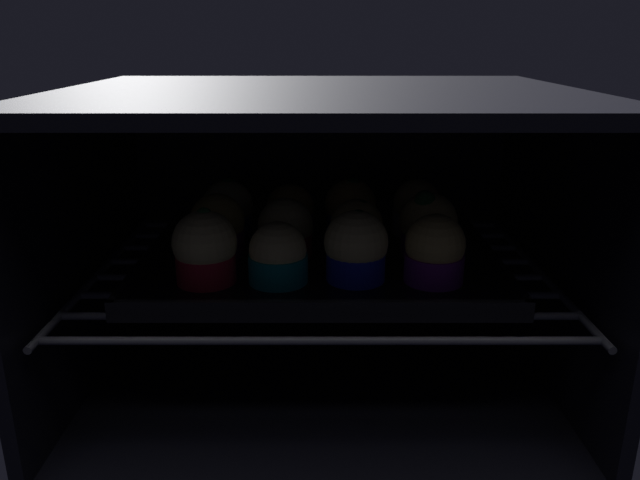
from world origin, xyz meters
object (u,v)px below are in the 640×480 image
(muffin_row0_col3, at_px, (435,251))
(muffin_row1_col1, at_px, (285,231))
(muffin_row2_col3, at_px, (416,209))
(muffin_row2_col1, at_px, (290,213))
(muffin_row2_col0, at_px, (228,210))
(baking_tray, at_px, (320,258))
(muffin_row0_col0, at_px, (205,249))
(muffin_row0_col2, at_px, (356,248))
(muffin_row0_col1, at_px, (278,257))
(muffin_row2_col2, at_px, (350,209))
(muffin_row1_col3, at_px, (428,226))
(muffin_row1_col2, at_px, (357,230))
(muffin_row1_col0, at_px, (218,227))

(muffin_row0_col3, distance_m, muffin_row1_col1, 0.19)
(muffin_row2_col3, bearing_deg, muffin_row2_col1, -178.15)
(muffin_row2_col0, bearing_deg, muffin_row2_col1, -2.71)
(muffin_row0_col3, bearing_deg, baking_tray, 145.14)
(muffin_row0_col0, xyz_separation_m, muffin_row0_col3, (0.25, 0.00, -0.00))
(muffin_row0_col2, bearing_deg, muffin_row2_col0, 134.12)
(muffin_row0_col1, distance_m, muffin_row2_col2, 0.20)
(baking_tray, xyz_separation_m, muffin_row1_col3, (0.13, 0.00, 0.04))
(baking_tray, distance_m, muffin_row2_col1, 0.10)
(muffin_row0_col0, bearing_deg, muffin_row0_col1, -0.27)
(muffin_row1_col2, relative_size, muffin_row2_col1, 1.01)
(muffin_row0_col2, bearing_deg, muffin_row2_col3, 61.87)
(muffin_row1_col2, xyz_separation_m, muffin_row1_col3, (0.09, -0.00, 0.01))
(muffin_row0_col3, xyz_separation_m, muffin_row2_col1, (-0.17, 0.17, -0.00))
(muffin_row0_col3, bearing_deg, muffin_row2_col0, 145.07)
(muffin_row2_col0, bearing_deg, muffin_row0_col0, -89.88)
(muffin_row0_col2, xyz_separation_m, muffin_row2_col3, (0.09, 0.17, -0.00))
(muffin_row0_col2, height_order, muffin_row2_col2, muffin_row0_col2)
(muffin_row0_col3, distance_m, muffin_row1_col3, 0.09)
(baking_tray, height_order, muffin_row1_col3, muffin_row1_col3)
(muffin_row0_col0, relative_size, muffin_row1_col1, 1.17)
(muffin_row1_col2, bearing_deg, muffin_row2_col0, 153.68)
(muffin_row1_col2, bearing_deg, muffin_row1_col1, -178.15)
(baking_tray, distance_m, muffin_row0_col2, 0.10)
(muffin_row1_col2, bearing_deg, muffin_row0_col2, -93.76)
(muffin_row0_col0, distance_m, muffin_row2_col1, 0.19)
(baking_tray, height_order, muffin_row2_col2, muffin_row2_col2)
(muffin_row0_col2, height_order, muffin_row1_col0, muffin_row0_col2)
(muffin_row0_col3, height_order, muffin_row2_col2, muffin_row2_col2)
(muffin_row1_col3, height_order, muffin_row2_col2, muffin_row1_col3)
(muffin_row2_col2, bearing_deg, muffin_row1_col2, -87.36)
(muffin_row1_col0, bearing_deg, muffin_row0_col2, -26.85)
(muffin_row1_col0, distance_m, muffin_row2_col1, 0.12)
(muffin_row1_col0, bearing_deg, muffin_row0_col3, -19.44)
(muffin_row1_col0, height_order, muffin_row2_col3, muffin_row1_col0)
(baking_tray, xyz_separation_m, muffin_row0_col3, (0.13, -0.09, 0.04))
(muffin_row0_col2, distance_m, muffin_row1_col2, 0.09)
(muffin_row0_col3, bearing_deg, muffin_row0_col0, -179.73)
(muffin_row1_col3, bearing_deg, muffin_row0_col3, -94.59)
(muffin_row2_col0, bearing_deg, muffin_row2_col3, 0.34)
(muffin_row0_col0, distance_m, muffin_row0_col1, 0.08)
(muffin_row0_col0, xyz_separation_m, muffin_row2_col2, (0.17, 0.18, -0.00))
(baking_tray, relative_size, muffin_row1_col1, 5.92)
(muffin_row0_col3, height_order, muffin_row2_col3, muffin_row0_col3)
(muffin_row0_col2, height_order, muffin_row2_col1, muffin_row0_col2)
(muffin_row0_col1, xyz_separation_m, muffin_row2_col1, (0.01, 0.17, 0.00))
(muffin_row1_col0, relative_size, muffin_row2_col2, 0.99)
(muffin_row0_col2, bearing_deg, muffin_row2_col2, 89.41)
(muffin_row2_col1, bearing_deg, muffin_row2_col3, 1.85)
(muffin_row2_col0, bearing_deg, muffin_row0_col1, -65.76)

